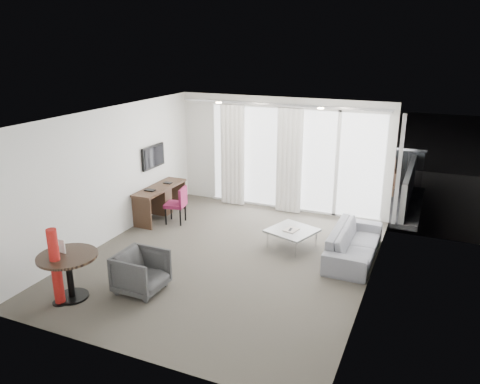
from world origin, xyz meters
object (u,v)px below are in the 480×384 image
at_px(round_table, 70,277).
at_px(coffee_table, 292,238).
at_px(tub_armchair, 141,272).
at_px(rattan_chair_a, 336,176).
at_px(desk_chair, 175,205).
at_px(desk, 160,202).
at_px(rattan_chair_b, 383,177).
at_px(red_lamp, 56,267).
at_px(sofa, 354,243).

relative_size(round_table, coffee_table, 1.12).
height_order(tub_armchair, coffee_table, tub_armchair).
distance_m(coffee_table, rattan_chair_a, 3.91).
height_order(desk_chair, coffee_table, desk_chair).
bearing_deg(desk_chair, desk, 152.03).
height_order(desk_chair, round_table, desk_chair).
height_order(coffee_table, rattan_chair_b, rattan_chair_b).
xyz_separation_m(desk_chair, red_lamp, (0.09, -3.55, 0.20)).
bearing_deg(coffee_table, sofa, 1.36).
relative_size(round_table, rattan_chair_a, 1.17).
distance_m(desk_chair, tub_armchair, 2.93).
distance_m(desk, sofa, 4.36).
height_order(round_table, coffee_table, round_table).
distance_m(round_table, sofa, 4.89).
bearing_deg(tub_armchair, rattan_chair_b, -22.58).
bearing_deg(coffee_table, desk, 173.38).
bearing_deg(rattan_chair_a, rattan_chair_b, -0.54).
relative_size(rattan_chair_a, rattan_chair_b, 0.88).
distance_m(desk, rattan_chair_b, 5.75).
distance_m(desk_chair, rattan_chair_b, 5.51).
relative_size(sofa, rattan_chair_a, 2.51).
relative_size(red_lamp, rattan_chair_b, 1.38).
distance_m(desk_chair, sofa, 3.88).
relative_size(round_table, rattan_chair_b, 1.03).
height_order(desk, rattan_chair_a, rattan_chair_a).
relative_size(red_lamp, coffee_table, 1.50).
height_order(coffee_table, sofa, sofa).
distance_m(desk, round_table, 3.54).
distance_m(desk, tub_armchair, 3.25).
xyz_separation_m(desk, coffee_table, (3.17, -0.37, -0.18)).
relative_size(round_table, tub_armchair, 1.24).
height_order(sofa, rattan_chair_a, rattan_chair_a).
height_order(red_lamp, sofa, red_lamp).
height_order(round_table, sofa, round_table).
height_order(sofa, rattan_chair_b, rattan_chair_b).
distance_m(red_lamp, rattan_chair_b, 8.37).
distance_m(rattan_chair_a, rattan_chair_b, 1.20).
bearing_deg(rattan_chair_b, coffee_table, -115.92).
distance_m(coffee_table, rattan_chair_b, 4.32).
bearing_deg(sofa, desk_chair, 87.08).
bearing_deg(red_lamp, sofa, 41.51).
xyz_separation_m(red_lamp, tub_armchair, (0.93, 0.80, -0.27)).
xyz_separation_m(desk_chair, rattan_chair_a, (2.69, 3.68, -0.02)).
height_order(desk, red_lamp, red_lamp).
height_order(red_lamp, coffee_table, red_lamp).
relative_size(red_lamp, rattan_chair_a, 1.56).
distance_m(tub_armchair, sofa, 3.83).
xyz_separation_m(red_lamp, rattan_chair_b, (3.77, 7.47, -0.17)).
height_order(round_table, rattan_chair_b, rattan_chair_b).
bearing_deg(red_lamp, round_table, 76.80).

